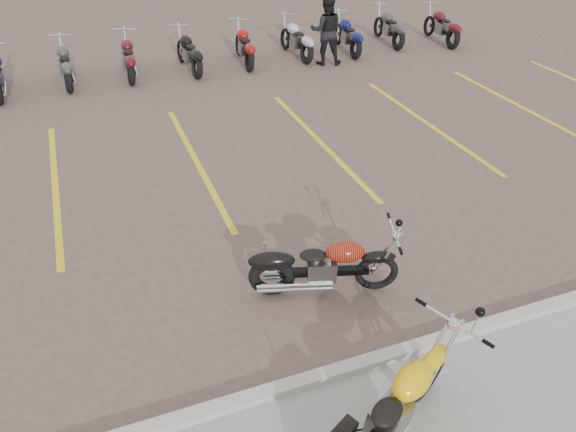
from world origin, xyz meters
name	(u,v)px	position (x,y,z in m)	size (l,w,h in m)	color
ground	(260,281)	(0.00, 0.00, 0.00)	(100.00, 100.00, 0.00)	#6D574E
curb	(314,379)	(0.00, -2.00, 0.06)	(60.00, 0.18, 0.12)	#ADAAA3
parking_stripes	(197,162)	(0.00, 4.00, 0.00)	(38.00, 5.50, 0.01)	gold
yellow_cruiser	(384,417)	(0.32, -3.01, 0.46)	(2.06, 1.20, 0.93)	black
flame_cruiser	(320,268)	(0.72, -0.53, 0.43)	(2.04, 0.75, 0.86)	black
person_b	(326,31)	(4.98, 8.79, 0.96)	(0.93, 0.73, 1.92)	black
bg_bike_row	(157,54)	(0.27, 9.66, 0.55)	(18.80, 2.00, 1.10)	black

